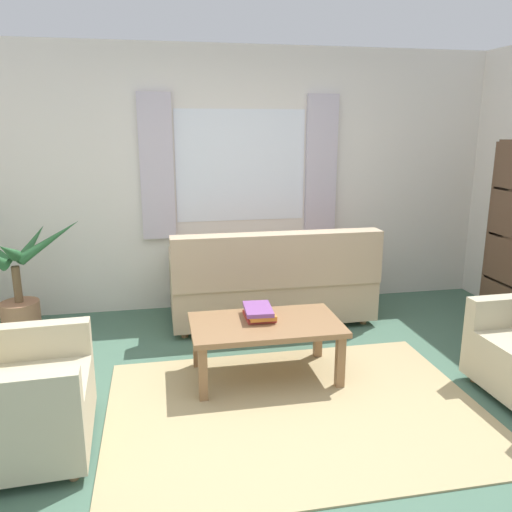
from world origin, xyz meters
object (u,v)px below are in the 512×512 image
Objects in this scene: couch at (272,285)px; armchair_left at (3,396)px; book_stack_on_table at (259,312)px; potted_plant at (17,288)px; coffee_table at (266,329)px.

armchair_left is (-1.94, -1.73, -0.01)m from couch.
potted_plant reaches higher than book_stack_on_table.
couch is 2.60m from armchair_left.
book_stack_on_table is 2.23m from potted_plant.
potted_plant reaches higher than coffee_table.
couch is 1.15m from coffee_table.
coffee_table is at bearing -71.00° from book_stack_on_table.
couch reaches higher than coffee_table.
couch is 1.77× the size of potted_plant.
armchair_left is 0.82× the size of potted_plant.
couch is 5.86× the size of book_stack_on_table.
potted_plant reaches higher than couch.
book_stack_on_table is at bearing 72.23° from couch.
armchair_left reaches higher than coffee_table.
potted_plant reaches higher than armchair_left.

